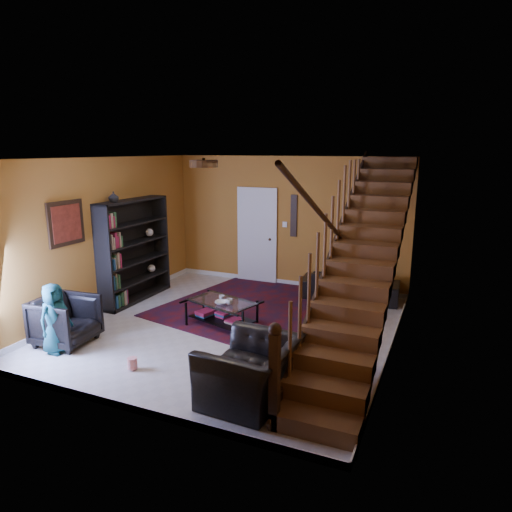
{
  "coord_description": "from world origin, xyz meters",
  "views": [
    {
      "loc": [
        3.25,
        -6.47,
        2.94
      ],
      "look_at": [
        0.28,
        0.4,
        1.18
      ],
      "focal_mm": 32.0,
      "sensor_mm": 36.0,
      "label": 1
    }
  ],
  "objects_px": {
    "armchair_right": "(250,372)",
    "coffee_table": "(222,311)",
    "sofa": "(350,285)",
    "armchair_left": "(66,320)",
    "bookshelf": "(135,252)"
  },
  "relations": [
    {
      "from": "armchair_right",
      "to": "coffee_table",
      "type": "relative_size",
      "value": 0.9
    },
    {
      "from": "sofa",
      "to": "coffee_table",
      "type": "relative_size",
      "value": 1.52
    },
    {
      "from": "armchair_left",
      "to": "armchair_right",
      "type": "height_order",
      "value": "armchair_left"
    },
    {
      "from": "armchair_left",
      "to": "coffee_table",
      "type": "bearing_deg",
      "value": -52.9
    },
    {
      "from": "sofa",
      "to": "coffee_table",
      "type": "bearing_deg",
      "value": 48.46
    },
    {
      "from": "bookshelf",
      "to": "sofa",
      "type": "distance_m",
      "value": 4.31
    },
    {
      "from": "bookshelf",
      "to": "coffee_table",
      "type": "distance_m",
      "value": 2.38
    },
    {
      "from": "sofa",
      "to": "coffee_table",
      "type": "distance_m",
      "value": 2.83
    },
    {
      "from": "bookshelf",
      "to": "armchair_right",
      "type": "relative_size",
      "value": 1.76
    },
    {
      "from": "armchair_left",
      "to": "coffee_table",
      "type": "height_order",
      "value": "armchair_left"
    },
    {
      "from": "bookshelf",
      "to": "armchair_left",
      "type": "xyz_separation_m",
      "value": [
        0.35,
        -2.19,
        -0.59
      ]
    },
    {
      "from": "armchair_left",
      "to": "armchair_right",
      "type": "distance_m",
      "value": 3.29
    },
    {
      "from": "armchair_right",
      "to": "coffee_table",
      "type": "xyz_separation_m",
      "value": [
        -1.43,
        2.0,
        -0.13
      ]
    },
    {
      "from": "bookshelf",
      "to": "armchair_left",
      "type": "distance_m",
      "value": 2.29
    },
    {
      "from": "armchair_right",
      "to": "armchair_left",
      "type": "bearing_deg",
      "value": -93.78
    }
  ]
}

